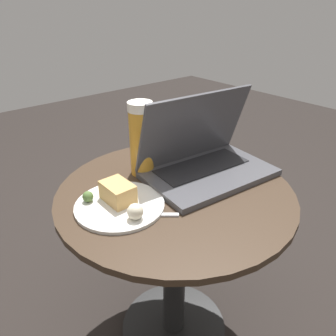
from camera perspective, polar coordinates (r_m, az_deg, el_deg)
ground_plane at (r=1.31m, az=0.98°, el=-25.89°), size 6.00×6.00×0.00m
table at (r=1.01m, az=1.17°, el=-11.67°), size 0.66×0.66×0.58m
laptop at (r=0.99m, az=6.28°, el=1.77°), size 0.40×0.28×0.24m
beer_glass at (r=0.96m, az=-4.68°, el=5.08°), size 0.07×0.07×0.22m
snack_plate at (r=0.85m, az=-8.48°, el=-5.72°), size 0.23×0.23×0.06m
fork at (r=0.82m, az=-4.84°, el=-8.10°), size 0.14×0.12×0.00m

